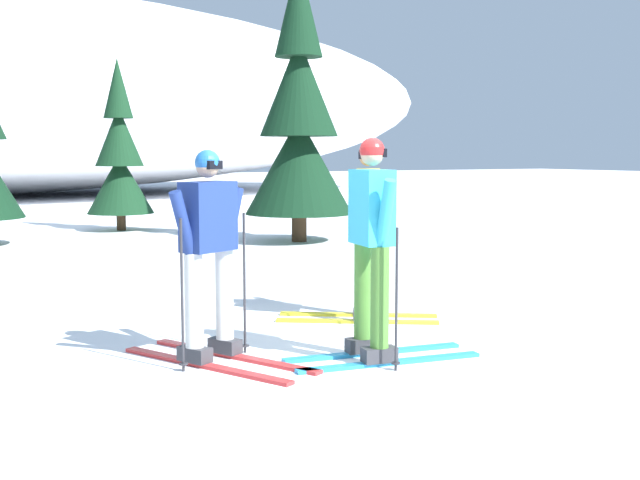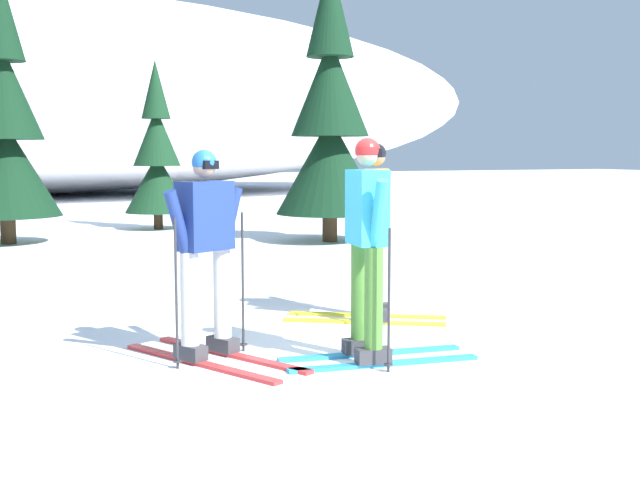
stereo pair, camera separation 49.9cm
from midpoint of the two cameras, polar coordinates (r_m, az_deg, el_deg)
The scene contains 6 objects.
ground_plane at distance 6.85m, azimuth 0.89°, elevation -8.27°, with size 120.00×120.00×0.00m, color white.
skier_cyan_jacket at distance 6.50m, azimuth 1.59°, elevation -0.27°, with size 1.67×0.81×1.84m.
skier_navy_jacket at distance 6.60m, azimuth -10.10°, elevation -0.78°, with size 1.18×1.81×1.75m.
skier_yellow_jacket at distance 8.12m, azimuth 1.65°, elevation 0.90°, with size 1.63×1.26×1.82m.
pine_tree_right at distance 18.24m, azimuth -14.97°, elevation 5.64°, with size 1.47×1.47×3.80m.
pine_tree_far_right at distance 15.39m, azimuth -2.47°, elevation 8.28°, with size 2.09×2.09×5.41m.
Camera 1 is at (-3.48, -5.66, 1.72)m, focal length 44.57 mm.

